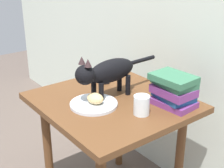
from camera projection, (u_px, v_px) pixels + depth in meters
side_table at (112, 117)px, 1.57m from camera, size 0.69×0.64×0.61m
plate at (94, 104)px, 1.47m from camera, size 0.22×0.22×0.01m
bread_roll at (95, 99)px, 1.45m from camera, size 0.10×0.08×0.05m
cat at (107, 72)px, 1.50m from camera, size 0.10×0.48×0.23m
book_stack at (174, 90)px, 1.45m from camera, size 0.21×0.16×0.15m
candle_jar at (142, 106)px, 1.39m from camera, size 0.07×0.07×0.08m
tv_remote at (102, 78)px, 1.77m from camera, size 0.16×0.10×0.02m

